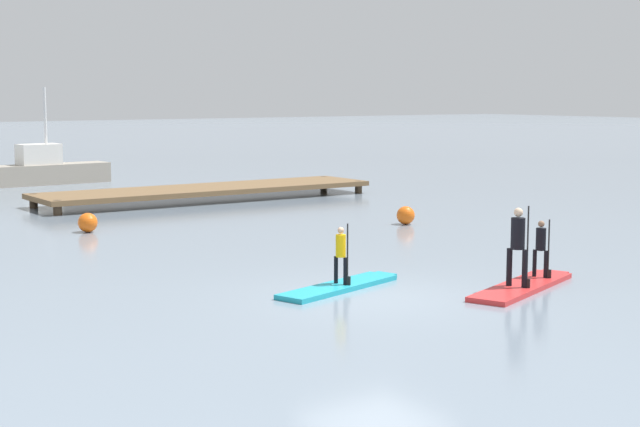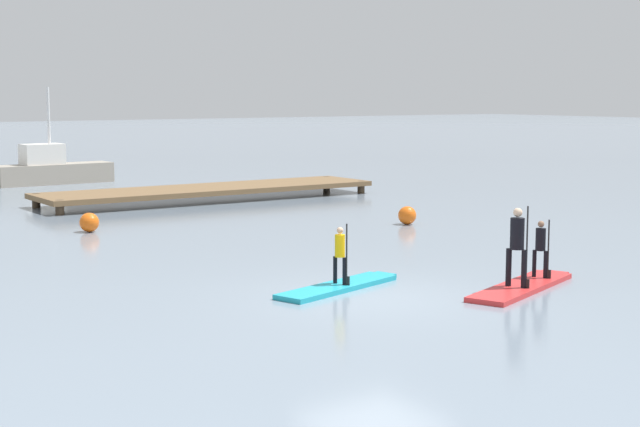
% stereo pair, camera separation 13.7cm
% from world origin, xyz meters
% --- Properties ---
extents(ground_plane, '(240.00, 240.00, 0.00)m').
position_xyz_m(ground_plane, '(0.00, 0.00, 0.00)').
color(ground_plane, gray).
extents(paddleboard_near, '(3.31, 1.55, 0.10)m').
position_xyz_m(paddleboard_near, '(-0.01, 1.11, 0.05)').
color(paddleboard_near, '#1E9EB2').
rests_on(paddleboard_near, ground).
extents(paddler_child_solo, '(0.25, 0.39, 1.24)m').
position_xyz_m(paddler_child_solo, '(-0.00, 1.10, 0.75)').
color(paddler_child_solo, black).
rests_on(paddler_child_solo, paddleboard_near).
extents(paddleboard_far, '(3.64, 1.99, 0.10)m').
position_xyz_m(paddleboard_far, '(3.02, -0.96, 0.05)').
color(paddleboard_far, red).
rests_on(paddleboard_far, ground).
extents(paddler_adult, '(0.36, 0.48, 1.63)m').
position_xyz_m(paddler_adult, '(2.71, -1.09, 1.00)').
color(paddler_adult, black).
rests_on(paddler_adult, paddleboard_far).
extents(paddler_child_front, '(0.27, 0.39, 1.22)m').
position_xyz_m(paddler_child_front, '(3.85, -0.66, 0.77)').
color(paddler_child_front, black).
rests_on(paddler_child_front, paddleboard_far).
extents(fishing_boat_green_midground, '(5.14, 1.58, 4.17)m').
position_xyz_m(fishing_boat_green_midground, '(2.66, 26.53, 0.64)').
color(fishing_boat_green_midground, '#9E9384').
rests_on(fishing_boat_green_midground, ground).
extents(floating_dock, '(12.72, 3.00, 0.49)m').
position_xyz_m(floating_dock, '(5.38, 17.02, 0.39)').
color(floating_dock, brown).
rests_on(floating_dock, ground).
extents(mooring_buoy_near, '(0.55, 0.55, 0.55)m').
position_xyz_m(mooring_buoy_near, '(7.18, 7.76, 0.27)').
color(mooring_buoy_near, orange).
rests_on(mooring_buoy_near, ground).
extents(mooring_buoy_mid, '(0.55, 0.55, 0.55)m').
position_xyz_m(mooring_buoy_mid, '(-1.28, 11.59, 0.28)').
color(mooring_buoy_mid, orange).
rests_on(mooring_buoy_mid, ground).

